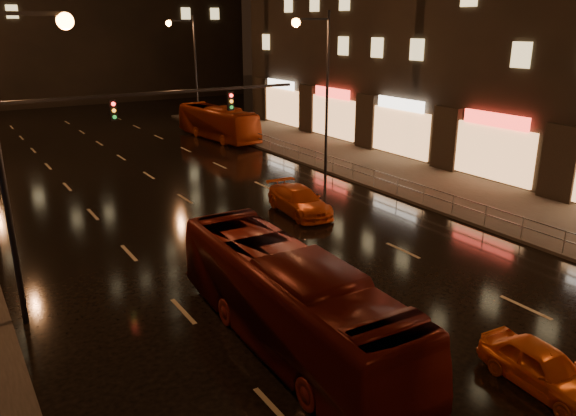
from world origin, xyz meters
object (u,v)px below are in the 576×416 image
(bus_red, at_px, (290,301))
(bus_curb, at_px, (218,123))
(taxi_far, at_px, (299,201))
(taxi_near, at_px, (543,368))

(bus_red, relative_size, bus_curb, 1.08)
(bus_curb, relative_size, taxi_far, 2.14)
(taxi_near, bearing_deg, bus_red, 134.78)
(bus_red, relative_size, taxi_far, 2.31)
(bus_red, height_order, taxi_far, bus_red)
(taxi_near, xyz_separation_m, taxi_far, (2.56, 15.54, 0.06))
(bus_curb, bearing_deg, taxi_far, -108.53)
(bus_curb, distance_m, taxi_far, 20.64)
(bus_red, distance_m, taxi_near, 7.04)
(taxi_near, height_order, taxi_far, taxi_far)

